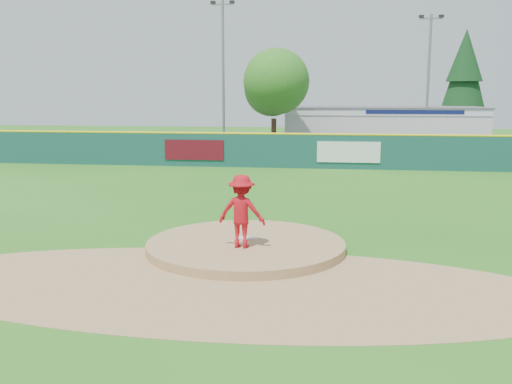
# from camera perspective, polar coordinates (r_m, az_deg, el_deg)

# --- Properties ---
(ground) EXTENTS (120.00, 120.00, 0.00)m
(ground) POSITION_cam_1_polar(r_m,az_deg,el_deg) (15.93, -1.02, -5.82)
(ground) COLOR #286B19
(ground) RESTS_ON ground
(pitchers_mound) EXTENTS (5.50, 5.50, 0.50)m
(pitchers_mound) POSITION_cam_1_polar(r_m,az_deg,el_deg) (15.93, -1.02, -5.82)
(pitchers_mound) COLOR #9E774C
(pitchers_mound) RESTS_ON ground
(pitching_rubber) EXTENTS (0.60, 0.15, 0.04)m
(pitching_rubber) POSITION_cam_1_polar(r_m,az_deg,el_deg) (16.15, -0.85, -4.62)
(pitching_rubber) COLOR white
(pitching_rubber) RESTS_ON pitchers_mound
(infield_dirt_arc) EXTENTS (15.40, 15.40, 0.01)m
(infield_dirt_arc) POSITION_cam_1_polar(r_m,az_deg,el_deg) (13.11, -3.12, -9.28)
(infield_dirt_arc) COLOR #9E774C
(infield_dirt_arc) RESTS_ON ground
(parking_lot) EXTENTS (44.00, 16.00, 0.02)m
(parking_lot) POSITION_cam_1_polar(r_m,az_deg,el_deg) (42.44, 4.76, 3.94)
(parking_lot) COLOR #38383A
(parking_lot) RESTS_ON ground
(pitcher) EXTENTS (1.33, 0.86, 1.94)m
(pitcher) POSITION_cam_1_polar(r_m,az_deg,el_deg) (15.07, -1.44, -1.95)
(pitcher) COLOR #B20F19
(pitcher) RESTS_ON pitchers_mound
(van) EXTENTS (5.93, 3.87, 1.52)m
(van) POSITION_cam_1_polar(r_m,az_deg,el_deg) (39.32, 5.73, 4.59)
(van) COLOR white
(van) RESTS_ON parking_lot
(pool_building_grp) EXTENTS (15.20, 8.20, 3.31)m
(pool_building_grp) POSITION_cam_1_polar(r_m,az_deg,el_deg) (47.35, 12.47, 6.35)
(pool_building_grp) COLOR silver
(pool_building_grp) RESTS_ON ground
(fence_banners) EXTENTS (12.71, 0.04, 1.20)m
(fence_banners) POSITION_cam_1_polar(r_m,az_deg,el_deg) (33.46, 1.39, 4.12)
(fence_banners) COLOR #5D0D18
(fence_banners) RESTS_ON ground
(playground_slide) EXTENTS (0.97, 2.73, 1.51)m
(playground_slide) POSITION_cam_1_polar(r_m,az_deg,el_deg) (41.36, -16.81, 4.46)
(playground_slide) COLOR #1B31E5
(playground_slide) RESTS_ON ground
(outfield_fence) EXTENTS (40.00, 0.14, 2.07)m
(outfield_fence) POSITION_cam_1_polar(r_m,az_deg,el_deg) (33.39, 3.87, 4.25)
(outfield_fence) COLOR #154641
(outfield_fence) RESTS_ON ground
(deciduous_tree) EXTENTS (5.60, 5.60, 7.36)m
(deciduous_tree) POSITION_cam_1_polar(r_m,az_deg,el_deg) (40.40, 1.81, 10.13)
(deciduous_tree) COLOR #382314
(deciduous_tree) RESTS_ON ground
(conifer_tree) EXTENTS (4.40, 4.40, 9.50)m
(conifer_tree) POSITION_cam_1_polar(r_m,az_deg,el_deg) (52.25, 20.10, 10.55)
(conifer_tree) COLOR #382314
(conifer_tree) RESTS_ON ground
(light_pole_left) EXTENTS (1.75, 0.25, 11.00)m
(light_pole_left) POSITION_cam_1_polar(r_m,az_deg,el_deg) (43.03, -3.30, 12.09)
(light_pole_left) COLOR gray
(light_pole_left) RESTS_ON ground
(light_pole_right) EXTENTS (1.75, 0.25, 10.00)m
(light_pole_right) POSITION_cam_1_polar(r_m,az_deg,el_deg) (44.66, 16.85, 10.96)
(light_pole_right) COLOR gray
(light_pole_right) RESTS_ON ground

